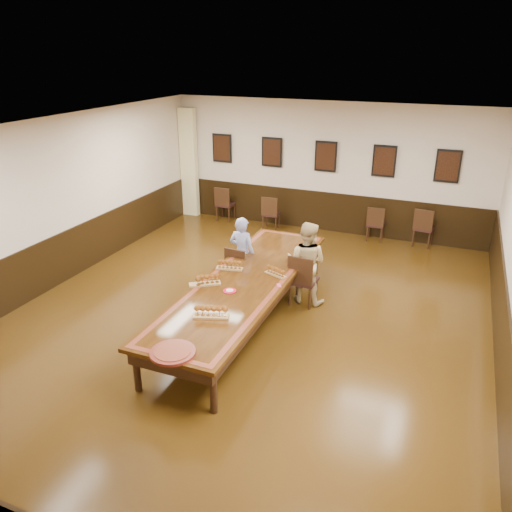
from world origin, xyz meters
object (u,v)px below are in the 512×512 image
at_px(carved_platter, 173,352).
at_px(spare_chair_a, 225,203).
at_px(person_man, 242,253).
at_px(spare_chair_c, 376,223).
at_px(person_woman, 306,263).
at_px(conference_table, 245,288).
at_px(spare_chair_b, 271,212).
at_px(spare_chair_d, 424,227).
at_px(chair_man, 240,268).
at_px(chair_woman, 304,279).

bearing_deg(carved_platter, spare_chair_a, 110.66).
bearing_deg(person_man, carved_platter, 104.74).
height_order(spare_chair_c, person_man, person_man).
relative_size(person_woman, conference_table, 0.31).
bearing_deg(spare_chair_b, conference_table, 99.76).
xyz_separation_m(spare_chair_b, spare_chair_d, (3.73, 0.27, 0.02)).
bearing_deg(spare_chair_a, spare_chair_c, 179.54).
bearing_deg(person_woman, spare_chair_b, -57.90).
relative_size(chair_man, person_man, 0.63).
relative_size(chair_woman, conference_table, 0.20).
relative_size(person_man, conference_table, 0.29).
distance_m(spare_chair_c, carved_platter, 7.21).
distance_m(chair_woman, carved_platter, 3.39).
xyz_separation_m(spare_chair_d, carved_platter, (-2.46, -7.13, 0.31)).
xyz_separation_m(chair_man, person_woman, (1.30, 0.04, 0.31)).
relative_size(chair_man, conference_table, 0.18).
bearing_deg(chair_woman, spare_chair_c, -97.40).
bearing_deg(person_man, spare_chair_a, -54.39).
relative_size(spare_chair_a, spare_chair_b, 1.05).
height_order(spare_chair_a, person_woman, person_woman).
bearing_deg(person_woman, spare_chair_a, -45.08).
height_order(chair_woman, spare_chair_a, chair_woman).
distance_m(chair_man, chair_woman, 1.30).
bearing_deg(chair_woman, person_woman, -90.00).
xyz_separation_m(spare_chair_d, conference_table, (-2.48, -4.80, 0.14)).
relative_size(spare_chair_d, person_woman, 0.61).
distance_m(chair_woman, person_woman, 0.30).
bearing_deg(person_woman, carved_platter, 80.19).
relative_size(spare_chair_c, person_man, 0.60).
bearing_deg(spare_chair_d, spare_chair_b, 11.33).
xyz_separation_m(person_woman, carved_platter, (-0.72, -3.40, 0.00)).
xyz_separation_m(spare_chair_a, spare_chair_b, (1.40, -0.21, -0.02)).
bearing_deg(spare_chair_b, spare_chair_a, -14.09).
height_order(spare_chair_a, spare_chair_d, spare_chair_a).
bearing_deg(person_man, chair_man, 90.00).
xyz_separation_m(spare_chair_a, person_man, (2.10, -3.61, 0.26)).
distance_m(chair_man, spare_chair_c, 4.19).
relative_size(spare_chair_a, spare_chair_c, 1.09).
height_order(chair_woman, conference_table, chair_woman).
relative_size(chair_man, spare_chair_d, 0.97).
distance_m(chair_man, conference_table, 1.18).
height_order(spare_chair_b, conference_table, spare_chair_b).
height_order(chair_woman, carved_platter, chair_woman).
distance_m(spare_chair_a, conference_table, 5.43).
height_order(conference_table, carved_platter, carved_platter).
height_order(chair_man, spare_chair_b, chair_man).
height_order(spare_chair_a, spare_chair_c, spare_chair_a).
relative_size(spare_chair_a, carved_platter, 1.32).
bearing_deg(chair_man, spare_chair_a, -55.15).
bearing_deg(spare_chair_c, conference_table, 72.43).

